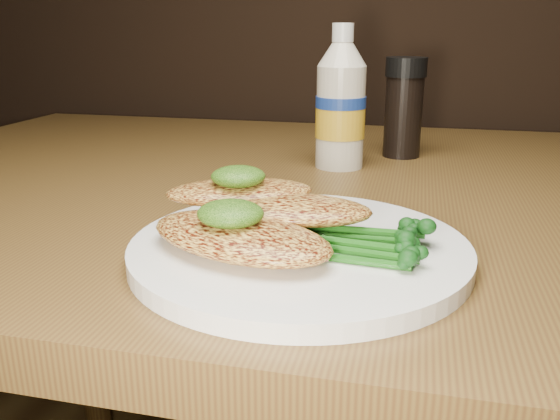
# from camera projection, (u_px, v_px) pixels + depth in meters

# --- Properties ---
(plate) EXTENTS (0.26, 0.26, 0.01)m
(plate) POSITION_uv_depth(u_px,v_px,m) (299.00, 249.00, 0.45)
(plate) COLOR white
(plate) RESTS_ON dining_table
(chicken_front) EXTENTS (0.17, 0.13, 0.02)m
(chicken_front) POSITION_uv_depth(u_px,v_px,m) (240.00, 237.00, 0.43)
(chicken_front) COLOR gold
(chicken_front) RESTS_ON plate
(chicken_mid) EXTENTS (0.14, 0.08, 0.02)m
(chicken_mid) POSITION_uv_depth(u_px,v_px,m) (288.00, 209.00, 0.47)
(chicken_mid) COLOR gold
(chicken_mid) RESTS_ON plate
(chicken_back) EXTENTS (0.14, 0.10, 0.02)m
(chicken_back) POSITION_uv_depth(u_px,v_px,m) (240.00, 192.00, 0.49)
(chicken_back) COLOR gold
(chicken_back) RESTS_ON plate
(pesto_front) EXTENTS (0.05, 0.05, 0.02)m
(pesto_front) POSITION_uv_depth(u_px,v_px,m) (230.00, 214.00, 0.42)
(pesto_front) COLOR black
(pesto_front) RESTS_ON chicken_front
(pesto_back) EXTENTS (0.06, 0.05, 0.02)m
(pesto_back) POSITION_uv_depth(u_px,v_px,m) (238.00, 176.00, 0.48)
(pesto_back) COLOR black
(pesto_back) RESTS_ON chicken_back
(broccolini_bundle) EXTENTS (0.15, 0.14, 0.02)m
(broccolini_bundle) POSITION_uv_depth(u_px,v_px,m) (353.00, 237.00, 0.43)
(broccolini_bundle) COLOR #195713
(broccolini_bundle) RESTS_ON plate
(mayo_bottle) EXTENTS (0.08, 0.08, 0.18)m
(mayo_bottle) POSITION_uv_depth(u_px,v_px,m) (341.00, 97.00, 0.72)
(mayo_bottle) COLOR beige
(mayo_bottle) RESTS_ON dining_table
(pepper_grinder) EXTENTS (0.06, 0.06, 0.13)m
(pepper_grinder) POSITION_uv_depth(u_px,v_px,m) (404.00, 108.00, 0.79)
(pepper_grinder) COLOR black
(pepper_grinder) RESTS_ON dining_table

